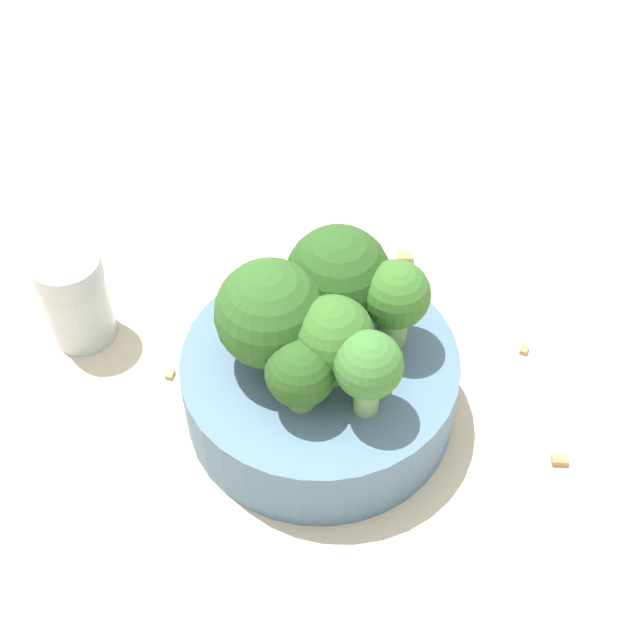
{
  "coord_description": "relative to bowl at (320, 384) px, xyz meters",
  "views": [
    {
      "loc": [
        -0.29,
        -0.1,
        0.43
      ],
      "look_at": [
        0.0,
        0.0,
        0.08
      ],
      "focal_mm": 50.0,
      "sensor_mm": 36.0,
      "label": 1
    }
  ],
  "objects": [
    {
      "name": "broccoli_floret_3",
      "position": [
        -0.02,
        -0.03,
        0.06
      ],
      "size": [
        0.04,
        0.04,
        0.05
      ],
      "color": "#84AD66",
      "rests_on": "bowl"
    },
    {
      "name": "almond_crumb_0",
      "position": [
        0.14,
        -0.02,
        -0.02
      ],
      "size": [
        0.01,
        0.01,
        0.01
      ],
      "primitive_type": "cube",
      "rotation": [
        0.0,
        0.0,
        5.03
      ],
      "color": "#AD7F4C",
      "rests_on": "ground_plane"
    },
    {
      "name": "ground_plane",
      "position": [
        0.0,
        0.0,
        -0.02
      ],
      "size": [
        3.0,
        3.0,
        0.0
      ],
      "primitive_type": "plane",
      "color": "beige"
    },
    {
      "name": "almond_crumb_3",
      "position": [
        0.08,
        -0.11,
        -0.02
      ],
      "size": [
        0.01,
        0.0,
        0.01
      ],
      "primitive_type": "cube",
      "rotation": [
        0.0,
        0.0,
        6.25
      ],
      "color": "#AD7F4C",
      "rests_on": "ground_plane"
    },
    {
      "name": "broccoli_floret_4",
      "position": [
        -0.01,
        -0.01,
        0.06
      ],
      "size": [
        0.04,
        0.04,
        0.06
      ],
      "color": "#84AD66",
      "rests_on": "bowl"
    },
    {
      "name": "bowl",
      "position": [
        0.0,
        0.0,
        0.0
      ],
      "size": [
        0.15,
        0.15,
        0.05
      ],
      "primitive_type": "cylinder",
      "color": "slate",
      "rests_on": "ground_plane"
    },
    {
      "name": "broccoli_floret_5",
      "position": [
        -0.03,
        0.0,
        0.05
      ],
      "size": [
        0.04,
        0.04,
        0.04
      ],
      "color": "#7A9E5B",
      "rests_on": "bowl"
    },
    {
      "name": "broccoli_floret_1",
      "position": [
        0.03,
        -0.03,
        0.06
      ],
      "size": [
        0.04,
        0.04,
        0.06
      ],
      "color": "#7A9E5B",
      "rests_on": "bowl"
    },
    {
      "name": "almond_crumb_1",
      "position": [
        -0.01,
        0.09,
        -0.02
      ],
      "size": [
        0.01,
        0.01,
        0.01
      ],
      "primitive_type": "cube",
      "rotation": [
        0.0,
        0.0,
        3.25
      ],
      "color": "tan",
      "rests_on": "ground_plane"
    },
    {
      "name": "pepper_shaker",
      "position": [
        0.01,
        0.16,
        0.01
      ],
      "size": [
        0.04,
        0.04,
        0.06
      ],
      "color": "#B2B7BC",
      "rests_on": "ground_plane"
    },
    {
      "name": "broccoli_floret_0",
      "position": [
        -0.01,
        0.03,
        0.06
      ],
      "size": [
        0.06,
        0.06,
        0.06
      ],
      "color": "#8EB770",
      "rests_on": "bowl"
    },
    {
      "name": "almond_crumb_2",
      "position": [
        0.01,
        -0.14,
        -0.02
      ],
      "size": [
        0.01,
        0.01,
        0.01
      ],
      "primitive_type": "cube",
      "rotation": [
        0.0,
        0.0,
        4.97
      ],
      "color": "#AD7F4C",
      "rests_on": "ground_plane"
    },
    {
      "name": "broccoli_floret_2",
      "position": [
        0.03,
        -0.0,
        0.06
      ],
      "size": [
        0.06,
        0.06,
        0.06
      ],
      "color": "#84AD66",
      "rests_on": "bowl"
    }
  ]
}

